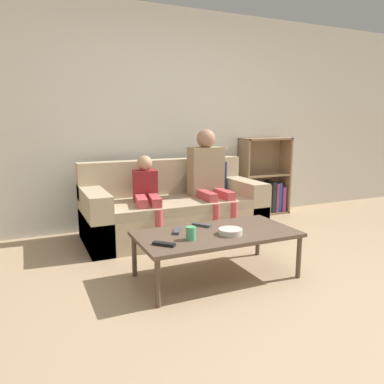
% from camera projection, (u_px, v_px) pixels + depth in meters
% --- Properties ---
extents(ground_plane, '(22.00, 22.00, 0.00)m').
position_uv_depth(ground_plane, '(275.00, 297.00, 2.74)').
color(ground_plane, tan).
extents(wall_back, '(12.00, 0.06, 2.60)m').
position_uv_depth(wall_back, '(164.00, 119.00, 4.58)').
color(wall_back, beige).
rests_on(wall_back, ground_plane).
extents(couch, '(1.96, 0.87, 0.83)m').
position_uv_depth(couch, '(174.00, 210.00, 4.20)').
color(couch, tan).
rests_on(couch, ground_plane).
extents(bookshelf, '(0.70, 0.28, 1.05)m').
position_uv_depth(bookshelf, '(263.00, 186.00, 5.17)').
color(bookshelf, '#8E7051').
rests_on(bookshelf, ground_plane).
extents(coffee_table, '(1.30, 0.67, 0.38)m').
position_uv_depth(coffee_table, '(216.00, 236.00, 3.04)').
color(coffee_table, brown).
rests_on(coffee_table, ground_plane).
extents(person_adult, '(0.39, 0.61, 1.18)m').
position_uv_depth(person_adult, '(208.00, 174.00, 4.22)').
color(person_adult, '#C6474C').
rests_on(person_adult, ground_plane).
extents(person_child, '(0.35, 0.64, 0.91)m').
position_uv_depth(person_child, '(147.00, 194.00, 3.90)').
color(person_child, '#C6474C').
rests_on(person_child, ground_plane).
extents(cup_near, '(0.08, 0.08, 0.10)m').
position_uv_depth(cup_near, '(191.00, 233.00, 2.84)').
color(cup_near, '#4CB77A').
rests_on(cup_near, coffee_table).
extents(tv_remote_0, '(0.14, 0.17, 0.02)m').
position_uv_depth(tv_remote_0, '(202.00, 225.00, 3.20)').
color(tv_remote_0, '#47474C').
rests_on(tv_remote_0, coffee_table).
extents(tv_remote_1, '(0.13, 0.17, 0.02)m').
position_uv_depth(tv_remote_1, '(177.00, 231.00, 3.04)').
color(tv_remote_1, '#47474C').
rests_on(tv_remote_1, coffee_table).
extents(tv_remote_2, '(0.15, 0.16, 0.02)m').
position_uv_depth(tv_remote_2, '(164.00, 244.00, 2.71)').
color(tv_remote_2, black).
rests_on(tv_remote_2, coffee_table).
extents(snack_bowl, '(0.19, 0.19, 0.05)m').
position_uv_depth(snack_bowl, '(230.00, 232.00, 2.97)').
color(snack_bowl, beige).
rests_on(snack_bowl, coffee_table).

